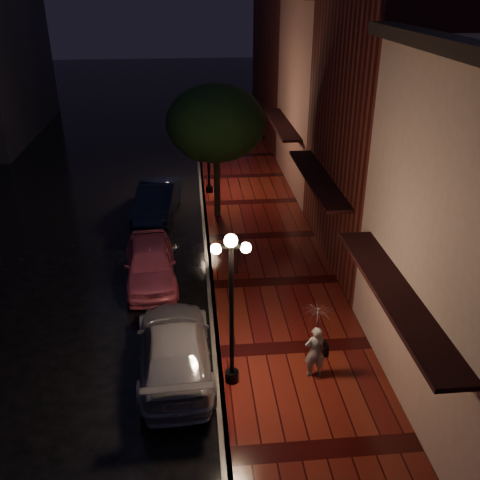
# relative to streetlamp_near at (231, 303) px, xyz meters

# --- Properties ---
(ground) EXTENTS (120.00, 120.00, 0.00)m
(ground) POSITION_rel_streetlamp_near_xyz_m (-0.35, 5.00, -2.60)
(ground) COLOR black
(ground) RESTS_ON ground
(sidewalk) EXTENTS (4.50, 60.00, 0.15)m
(sidewalk) POSITION_rel_streetlamp_near_xyz_m (1.90, 5.00, -2.53)
(sidewalk) COLOR #470E0C
(sidewalk) RESTS_ON ground
(curb) EXTENTS (0.25, 60.00, 0.15)m
(curb) POSITION_rel_streetlamp_near_xyz_m (-0.35, 5.00, -2.53)
(curb) COLOR #595451
(curb) RESTS_ON ground
(storefront_mid) EXTENTS (5.00, 8.00, 11.00)m
(storefront_mid) POSITION_rel_streetlamp_near_xyz_m (6.65, 7.00, 2.90)
(storefront_mid) COLOR #511914
(storefront_mid) RESTS_ON ground
(storefront_far) EXTENTS (5.00, 8.00, 9.00)m
(storefront_far) POSITION_rel_streetlamp_near_xyz_m (6.65, 15.00, 1.90)
(storefront_far) COLOR #8C5951
(storefront_far) RESTS_ON ground
(storefront_extra) EXTENTS (5.00, 12.00, 10.00)m
(storefront_extra) POSITION_rel_streetlamp_near_xyz_m (6.65, 25.00, 2.40)
(storefront_extra) COLOR #511914
(storefront_extra) RESTS_ON ground
(streetlamp_near) EXTENTS (0.96, 0.36, 4.31)m
(streetlamp_near) POSITION_rel_streetlamp_near_xyz_m (0.00, 0.00, 0.00)
(streetlamp_near) COLOR black
(streetlamp_near) RESTS_ON sidewalk
(streetlamp_far) EXTENTS (0.96, 0.36, 4.31)m
(streetlamp_far) POSITION_rel_streetlamp_near_xyz_m (0.00, 14.00, 0.00)
(streetlamp_far) COLOR black
(streetlamp_far) RESTS_ON sidewalk
(street_tree) EXTENTS (4.16, 4.16, 5.80)m
(street_tree) POSITION_rel_streetlamp_near_xyz_m (0.26, 10.99, 1.64)
(street_tree) COLOR black
(street_tree) RESTS_ON sidewalk
(pink_car) EXTENTS (2.11, 4.48, 1.48)m
(pink_car) POSITION_rel_streetlamp_near_xyz_m (-2.43, 5.71, -1.86)
(pink_car) COLOR #D0556E
(pink_car) RESTS_ON ground
(navy_car) EXTENTS (2.16, 4.81, 1.53)m
(navy_car) POSITION_rel_streetlamp_near_xyz_m (-2.45, 11.53, -1.83)
(navy_car) COLOR black
(navy_car) RESTS_ON ground
(silver_car) EXTENTS (2.22, 4.99, 1.42)m
(silver_car) POSITION_rel_streetlamp_near_xyz_m (-1.51, 0.79, -1.89)
(silver_car) COLOR #939299
(silver_car) RESTS_ON ground
(woman_with_umbrella) EXTENTS (0.90, 0.92, 2.16)m
(woman_with_umbrella) POSITION_rel_streetlamp_near_xyz_m (2.20, 0.02, -1.02)
(woman_with_umbrella) COLOR silver
(woman_with_umbrella) RESTS_ON sidewalk
(parking_meter) EXTENTS (0.15, 0.13, 1.36)m
(parking_meter) POSITION_rel_streetlamp_near_xyz_m (0.65, 5.70, -1.62)
(parking_meter) COLOR black
(parking_meter) RESTS_ON sidewalk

